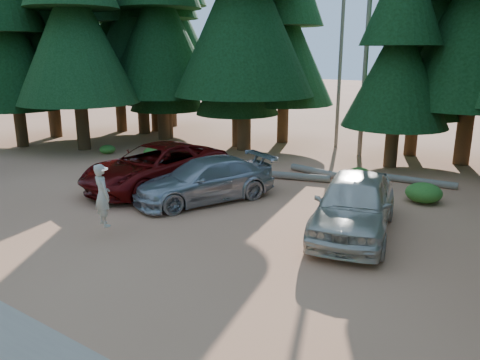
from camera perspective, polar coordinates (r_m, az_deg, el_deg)
The scene contains 19 objects.
ground at distance 14.46m, azimuth -9.81°, elevation -6.97°, with size 160.00×160.00×0.00m, color #B46F4C.
forest_belt_north at distance 26.80m, azimuth 13.09°, elevation 3.27°, with size 36.00×7.00×22.00m, color black, non-canonical shape.
forest_belt_west at distance 28.90m, azimuth -26.65°, elevation 2.89°, with size 6.00×22.00×22.00m, color black, non-canonical shape.
snag_front at distance 25.50m, azimuth 15.23°, elevation 16.13°, with size 0.24×0.24×12.00m, color #696054.
snag_back at distance 27.62m, azimuth 12.15°, elevation 14.14°, with size 0.20×0.20×10.00m, color #696054.
red_pickup at distance 19.51m, azimuth -10.19°, elevation 1.66°, with size 2.97×6.44×1.79m, color #570707.
silver_minivan_center at distance 17.59m, azimuth -4.33°, elevation 0.00°, with size 2.22×5.46×1.58m, color #9EA0A6.
silver_minivan_right at distance 14.75m, azimuth 13.76°, elevation -2.86°, with size 2.21×5.50×1.87m, color beige.
frisbee_player at distance 14.51m, azimuth -16.44°, elevation -1.75°, with size 0.80×0.65×1.91m.
log_left at distance 20.78m, azimuth 4.85°, elevation 0.60°, with size 0.32×0.32×4.46m, color #696054.
log_mid at distance 21.21m, azimuth 20.29°, elevation -0.05°, with size 0.29×0.29×3.56m, color #696054.
log_right at distance 21.00m, azimuth 11.80°, elevation 0.48°, with size 0.32×0.32×4.96m, color #696054.
shrub_far_left at distance 25.58m, azimuth -10.74°, elevation 3.38°, with size 0.87×0.87×0.48m, color #2A6A1F.
shrub_left at distance 22.28m, azimuth -4.33°, elevation 1.99°, with size 1.08×1.08×0.59m, color #2A6A1F.
shrub_center_left at distance 19.83m, azimuth -0.12°, elevation 0.20°, with size 0.91×0.91×0.50m, color #2A6A1F.
shrub_center_right at distance 21.14m, azimuth 14.32°, elevation 0.74°, with size 0.99×0.99×0.55m, color #2A6A1F.
shrub_right at distance 19.02m, azimuth 12.28°, elevation -0.84°, with size 0.89×0.89×0.49m, color #2A6A1F.
shrub_far_right at distance 18.72m, azimuth 21.49°, elevation -1.46°, with size 1.33×1.33×0.73m, color #2A6A1F.
shrub_edge_west at distance 26.82m, azimuth -15.86°, elevation 3.61°, with size 0.87×0.87×0.48m, color #2A6A1F.
Camera 1 is at (9.48, -9.46, 5.45)m, focal length 35.00 mm.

